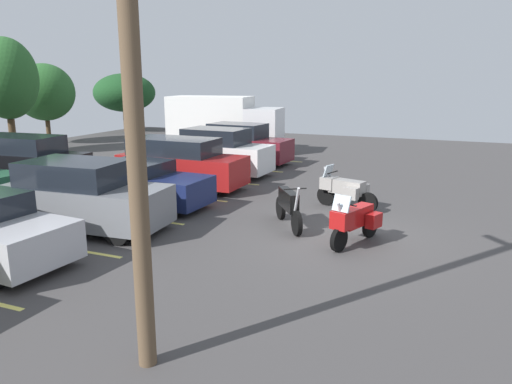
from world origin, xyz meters
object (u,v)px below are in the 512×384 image
object	(u,v)px
car_red	(180,163)
utility_pole	(132,81)
car_grey	(83,196)
motorcycle_touring	(354,220)
box_truck	(223,123)
motorcycle_third	(345,189)
car_navy	(141,184)
car_maroon	(244,144)
car_far_black	(24,159)
car_white	(220,152)
motorcycle_second	(289,206)

from	to	relation	value
car_red	utility_pole	xyz separation A→B (m)	(-10.12, -5.54, 3.08)
car_grey	motorcycle_touring	bearing A→B (deg)	-77.58
car_red	box_truck	bearing A→B (deg)	16.24
motorcycle_third	car_navy	distance (m)	6.48
car_grey	car_maroon	bearing A→B (deg)	1.24
motorcycle_third	car_far_black	bearing A→B (deg)	94.50
car_red	car_white	world-z (taller)	car_white
motorcycle_second	box_truck	world-z (taller)	box_truck
car_navy	car_red	xyz separation A→B (m)	(2.71, 0.18, 0.23)
car_grey	box_truck	world-z (taller)	box_truck
motorcycle_second	motorcycle_third	distance (m)	2.72
car_grey	car_far_black	xyz separation A→B (m)	(3.89, 6.38, 0.01)
motorcycle_touring	motorcycle_third	xyz separation A→B (m)	(3.32, 0.97, -0.00)
car_maroon	utility_pole	world-z (taller)	utility_pole
car_red	car_far_black	xyz separation A→B (m)	(-1.49, 6.16, -0.01)
car_red	utility_pole	bearing A→B (deg)	-151.32
car_red	car_maroon	xyz separation A→B (m)	(5.85, 0.03, -0.03)
motorcycle_second	car_far_black	world-z (taller)	car_far_black
motorcycle_third	utility_pole	xyz separation A→B (m)	(-9.61, 0.74, 3.39)
motorcycle_touring	car_navy	world-z (taller)	car_navy
car_maroon	box_truck	distance (m)	3.89
car_far_black	box_truck	bearing A→B (deg)	-19.47
car_far_black	box_truck	world-z (taller)	box_truck
motorcycle_touring	utility_pole	xyz separation A→B (m)	(-6.29, 1.71, 3.39)
car_grey	utility_pole	bearing A→B (deg)	-131.69
car_white	motorcycle_touring	bearing A→B (deg)	-133.40
motorcycle_second	utility_pole	xyz separation A→B (m)	(-7.07, -0.25, 3.42)
motorcycle_third	box_truck	xyz separation A→B (m)	(9.26, 8.82, 0.96)
motorcycle_second	car_grey	size ratio (longest dim) A/B	0.41
motorcycle_touring	motorcycle_third	bearing A→B (deg)	16.34
car_navy	car_far_black	bearing A→B (deg)	79.17
motorcycle_touring	motorcycle_second	size ratio (longest dim) A/B	1.05
motorcycle_third	car_grey	bearing A→B (deg)	128.77
car_white	car_maroon	bearing A→B (deg)	4.39
car_red	utility_pole	size ratio (longest dim) A/B	0.61
car_maroon	car_far_black	world-z (taller)	car_maroon
car_red	car_far_black	bearing A→B (deg)	103.63
motorcycle_second	box_truck	xyz separation A→B (m)	(11.79, 7.83, 0.99)
car_white	motorcycle_third	bearing A→B (deg)	-118.84
motorcycle_third	car_maroon	distance (m)	8.96
car_grey	car_far_black	size ratio (longest dim) A/B	0.92
motorcycle_third	motorcycle_second	bearing A→B (deg)	158.55
car_white	car_grey	bearing A→B (deg)	-179.93
car_grey	car_navy	bearing A→B (deg)	0.89
car_navy	car_red	world-z (taller)	car_red
car_far_black	utility_pole	world-z (taller)	utility_pole
car_white	box_truck	bearing A→B (deg)	24.96
car_navy	car_white	distance (m)	5.54
motorcycle_second	car_red	bearing A→B (deg)	60.00
motorcycle_second	car_red	world-z (taller)	car_red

